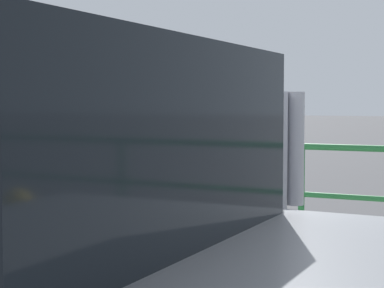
# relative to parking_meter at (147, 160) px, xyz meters

# --- Properties ---
(parking_meter) EXTENTS (0.16, 0.17, 1.57)m
(parking_meter) POSITION_rel_parking_meter_xyz_m (0.00, 0.00, 0.00)
(parking_meter) COLOR slate
(parking_meter) RESTS_ON sidewalk_curb
(pedestrian_at_meter) EXTENTS (0.60, 0.73, 1.70)m
(pedestrian_at_meter) POSITION_rel_parking_meter_xyz_m (0.52, 0.13, -0.13)
(pedestrian_at_meter) COLOR slate
(pedestrian_at_meter) RESTS_ON sidewalk_curb
(background_railing) EXTENTS (24.06, 0.06, 1.04)m
(background_railing) POSITION_rel_parking_meter_xyz_m (0.04, 2.88, -0.36)
(background_railing) COLOR #1E602D
(background_railing) RESTS_ON sidewalk_curb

